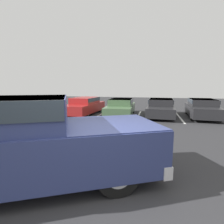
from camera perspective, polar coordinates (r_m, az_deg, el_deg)
The scene contains 11 objects.
ground_plane at distance 3.77m, azimuth -5.84°, elevation -26.02°, with size 60.00×60.00×0.00m, color #2D2D30.
stall_stripe_a at distance 14.38m, azimuth -14.30°, elevation -0.25°, with size 0.12×4.45×0.01m, color white.
stall_stripe_b at distance 13.31m, azimuth -3.52°, elevation -0.69°, with size 0.12×4.45×0.01m, color white.
stall_stripe_c at distance 12.78m, azimuth 8.63°, elevation -1.16°, with size 0.12×4.45×0.01m, color white.
stall_stripe_d at distance 12.86m, azimuth 21.21°, elevation -1.58°, with size 0.12×4.45×0.01m, color white.
pickup_truck at distance 4.16m, azimuth -24.05°, elevation -8.88°, with size 5.81×4.31×1.90m.
parked_sedan_a at distance 13.50m, azimuth -8.89°, elevation 2.19°, with size 1.98×4.48×1.26m.
parked_sedan_b at distance 12.81m, azimuth 2.95°, elevation 1.80°, with size 1.98×4.56×1.19m.
parked_sedan_c at distance 12.82m, azimuth 15.63°, elevation 1.58°, with size 1.97×4.49×1.23m.
parked_sedan_d at distance 13.31m, azimuth 27.34°, elevation 1.24°, with size 1.93×4.30×1.25m.
wheel_stop_curb at distance 15.58m, azimuth 2.62°, elevation 0.92°, with size 1.68×0.20×0.14m, color #B7B2A8.
Camera 1 is at (1.05, -2.92, 2.13)m, focal length 28.00 mm.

